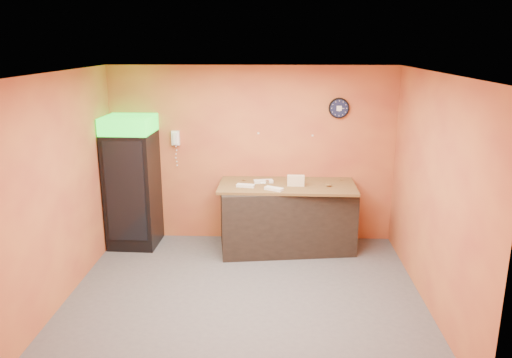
{
  "coord_description": "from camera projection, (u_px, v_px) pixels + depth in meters",
  "views": [
    {
      "loc": [
        0.37,
        -5.74,
        3.14
      ],
      "look_at": [
        0.12,
        0.6,
        1.39
      ],
      "focal_mm": 35.0,
      "sensor_mm": 36.0,
      "label": 1
    }
  ],
  "objects": [
    {
      "name": "wrapped_sandwich_mid",
      "position": [
        274.0,
        189.0,
        7.28
      ],
      "size": [
        0.29,
        0.23,
        0.04
      ],
      "primitive_type": "cube",
      "rotation": [
        0.0,
        0.0,
        -0.51
      ],
      "color": "silver",
      "rests_on": "butcher_paper"
    },
    {
      "name": "sub_roll_stack",
      "position": [
        296.0,
        181.0,
        7.47
      ],
      "size": [
        0.26,
        0.09,
        0.16
      ],
      "rotation": [
        0.0,
        0.0,
        -0.02
      ],
      "color": "beige",
      "rests_on": "butcher_paper"
    },
    {
      "name": "ceiling",
      "position": [
        243.0,
        73.0,
        5.64
      ],
      "size": [
        4.5,
        4.0,
        0.02
      ],
      "primitive_type": "cube",
      "color": "white",
      "rests_on": "back_wall"
    },
    {
      "name": "right_wall",
      "position": [
        433.0,
        193.0,
        5.92
      ],
      "size": [
        0.02,
        4.0,
        2.8
      ],
      "primitive_type": "cube",
      "color": "#D07A3A",
      "rests_on": "floor"
    },
    {
      "name": "wrapped_sandwich_right",
      "position": [
        263.0,
        181.0,
        7.66
      ],
      "size": [
        0.31,
        0.17,
        0.04
      ],
      "primitive_type": "cube",
      "rotation": [
        0.0,
        0.0,
        0.18
      ],
      "color": "silver",
      "rests_on": "butcher_paper"
    },
    {
      "name": "prep_counter",
      "position": [
        287.0,
        218.0,
        7.72
      ],
      "size": [
        2.12,
        1.16,
        1.01
      ],
      "primitive_type": "cube",
      "rotation": [
        0.0,
        0.0,
        0.13
      ],
      "color": "black",
      "rests_on": "floor"
    },
    {
      "name": "wrapped_sandwich_left",
      "position": [
        246.0,
        186.0,
        7.44
      ],
      "size": [
        0.28,
        0.15,
        0.04
      ],
      "primitive_type": "cube",
      "rotation": [
        0.0,
        0.0,
        -0.18
      ],
      "color": "silver",
      "rests_on": "butcher_paper"
    },
    {
      "name": "floor",
      "position": [
        245.0,
        296.0,
        6.38
      ],
      "size": [
        4.5,
        4.5,
        0.0
      ],
      "primitive_type": "plane",
      "color": "#47474C",
      "rests_on": "ground"
    },
    {
      "name": "wall_clock",
      "position": [
        339.0,
        108.0,
        7.66
      ],
      "size": [
        0.32,
        0.06,
        0.32
      ],
      "color": "black",
      "rests_on": "back_wall"
    },
    {
      "name": "kitchen_tool",
      "position": [
        267.0,
        182.0,
        7.6
      ],
      "size": [
        0.06,
        0.06,
        0.06
      ],
      "primitive_type": "cylinder",
      "color": "silver",
      "rests_on": "butcher_paper"
    },
    {
      "name": "beverage_cooler",
      "position": [
        132.0,
        184.0,
        7.73
      ],
      "size": [
        0.75,
        0.76,
        2.06
      ],
      "rotation": [
        0.0,
        0.0,
        -0.04
      ],
      "color": "black",
      "rests_on": "floor"
    },
    {
      "name": "wall_phone",
      "position": [
        176.0,
        138.0,
        7.86
      ],
      "size": [
        0.12,
        0.11,
        0.23
      ],
      "color": "white",
      "rests_on": "back_wall"
    },
    {
      "name": "left_wall",
      "position": [
        61.0,
        189.0,
        6.1
      ],
      "size": [
        0.02,
        4.0,
        2.8
      ],
      "primitive_type": "cube",
      "color": "#D07A3A",
      "rests_on": "floor"
    },
    {
      "name": "back_wall",
      "position": [
        252.0,
        155.0,
        7.94
      ],
      "size": [
        4.5,
        0.02,
        2.8
      ],
      "primitive_type": "cube",
      "color": "#D07A3A",
      "rests_on": "floor"
    },
    {
      "name": "butcher_paper",
      "position": [
        287.0,
        185.0,
        7.58
      ],
      "size": [
        2.08,
        0.98,
        0.04
      ],
      "primitive_type": "cube",
      "rotation": [
        0.0,
        0.0,
        -0.01
      ],
      "color": "brown",
      "rests_on": "prep_counter"
    }
  ]
}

